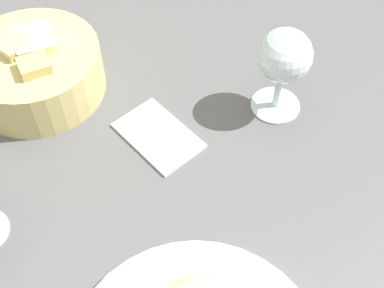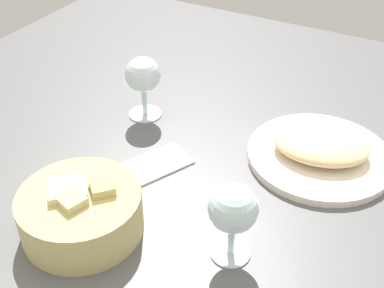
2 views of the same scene
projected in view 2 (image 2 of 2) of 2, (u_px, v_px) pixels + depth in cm
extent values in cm
cube|color=#58595A|center=(193.00, 181.00, 87.15)|extent=(140.00, 140.00, 2.00)
cylinder|color=white|center=(319.00, 156.00, 90.01)|extent=(25.51, 25.51, 1.40)
ellipsoid|color=#F1D290|center=(321.00, 145.00, 88.52)|extent=(19.05, 15.93, 3.63)
cone|color=#3B8130|center=(337.00, 132.00, 93.39)|extent=(4.18, 4.18, 1.58)
cylinder|color=#CCBC75|center=(81.00, 213.00, 74.62)|extent=(18.14, 18.14, 6.75)
cube|color=beige|center=(70.00, 200.00, 74.21)|extent=(7.51, 7.48, 5.59)
cube|color=tan|center=(73.00, 207.00, 71.64)|extent=(4.59, 4.35, 3.75)
cube|color=tan|center=(103.00, 193.00, 73.84)|extent=(5.02, 5.00, 3.73)
cylinder|color=silver|center=(145.00, 113.00, 101.99)|extent=(6.63, 6.63, 0.60)
cylinder|color=silver|center=(145.00, 101.00, 100.31)|extent=(1.00, 1.00, 5.05)
sphere|color=silver|center=(143.00, 74.00, 96.77)|extent=(6.90, 6.90, 6.90)
cylinder|color=silver|center=(230.00, 252.00, 72.53)|extent=(5.75, 5.75, 0.60)
cylinder|color=silver|center=(231.00, 239.00, 70.92)|extent=(1.00, 1.00, 4.86)
sphere|color=silver|center=(233.00, 208.00, 67.42)|extent=(6.92, 6.92, 6.92)
cube|color=white|center=(159.00, 161.00, 89.28)|extent=(11.11, 12.96, 0.80)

